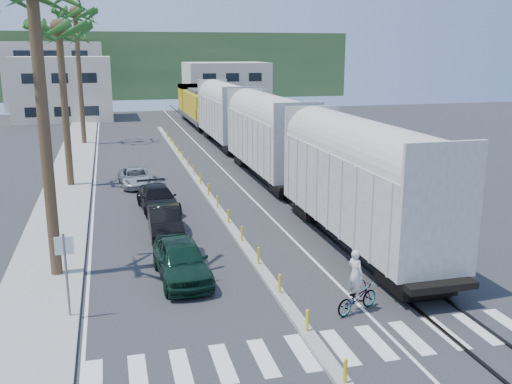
% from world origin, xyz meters
% --- Properties ---
extents(ground, '(140.00, 140.00, 0.00)m').
position_xyz_m(ground, '(0.00, 0.00, 0.00)').
color(ground, '#28282B').
rests_on(ground, ground).
extents(sidewalk, '(3.00, 90.00, 0.15)m').
position_xyz_m(sidewalk, '(-8.50, 25.00, 0.07)').
color(sidewalk, gray).
rests_on(sidewalk, ground).
extents(rails, '(1.56, 100.00, 0.06)m').
position_xyz_m(rails, '(5.00, 28.00, 0.03)').
color(rails, black).
rests_on(rails, ground).
extents(median, '(0.45, 60.00, 0.85)m').
position_xyz_m(median, '(0.00, 19.96, 0.09)').
color(median, gray).
rests_on(median, ground).
extents(crosswalk, '(14.00, 2.20, 0.01)m').
position_xyz_m(crosswalk, '(0.00, -2.00, 0.01)').
color(crosswalk, silver).
rests_on(crosswalk, ground).
extents(lane_markings, '(9.42, 90.00, 0.01)m').
position_xyz_m(lane_markings, '(-2.15, 25.00, 0.00)').
color(lane_markings, silver).
rests_on(lane_markings, ground).
extents(freight_train, '(3.00, 60.94, 5.85)m').
position_xyz_m(freight_train, '(5.00, 26.93, 2.91)').
color(freight_train, '#A5A297').
rests_on(freight_train, ground).
extents(palm_trees, '(3.50, 37.20, 13.75)m').
position_xyz_m(palm_trees, '(-8.10, 22.70, 10.81)').
color(palm_trees, brown).
rests_on(palm_trees, ground).
extents(street_sign, '(0.60, 0.08, 3.00)m').
position_xyz_m(street_sign, '(-7.30, 2.00, 1.97)').
color(street_sign, slate).
rests_on(street_sign, ground).
extents(buildings, '(38.00, 27.00, 10.00)m').
position_xyz_m(buildings, '(-6.41, 71.66, 4.36)').
color(buildings, beige).
rests_on(buildings, ground).
extents(hillside, '(80.00, 20.00, 12.00)m').
position_xyz_m(hillside, '(0.00, 100.00, 6.00)').
color(hillside, '#385628').
rests_on(hillside, ground).
extents(car_lead, '(2.35, 4.86, 1.59)m').
position_xyz_m(car_lead, '(-3.23, 4.53, 0.80)').
color(car_lead, black).
rests_on(car_lead, ground).
extents(car_second, '(1.65, 4.34, 1.41)m').
position_xyz_m(car_second, '(-3.31, 10.18, 0.71)').
color(car_second, black).
rests_on(car_second, ground).
extents(car_third, '(2.76, 5.07, 1.37)m').
position_xyz_m(car_third, '(-3.25, 14.74, 0.69)').
color(car_third, black).
rests_on(car_third, ground).
extents(car_rear, '(2.63, 4.58, 1.19)m').
position_xyz_m(car_rear, '(-4.14, 21.16, 0.59)').
color(car_rear, '#B0B3B5').
rests_on(car_rear, ground).
extents(cyclist, '(2.02, 2.34, 2.25)m').
position_xyz_m(cyclist, '(2.19, 0.15, 0.70)').
color(cyclist, '#9EA0A5').
rests_on(cyclist, ground).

